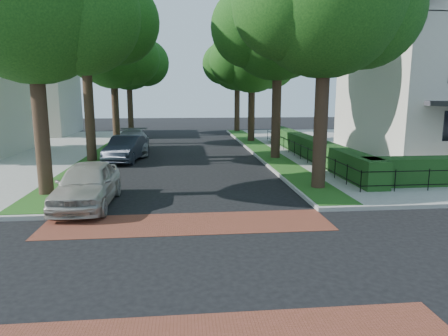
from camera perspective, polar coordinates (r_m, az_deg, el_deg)
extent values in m
plane|color=black|center=(9.74, -4.98, -13.87)|extent=(120.00, 120.00, 0.00)
cube|color=gray|center=(34.28, 29.17, 2.59)|extent=(30.00, 30.00, 0.15)
cube|color=brown|center=(12.72, -5.18, -7.89)|extent=(9.00, 2.20, 0.01)
cube|color=#1A4814|center=(28.76, 5.30, 2.78)|extent=(1.60, 29.80, 0.02)
cube|color=#1A4814|center=(28.74, -16.37, 2.39)|extent=(1.60, 29.80, 0.02)
cylinder|color=black|center=(16.82, 13.80, 9.58)|extent=(0.56, 0.56, 7.35)
sphere|color=#10370F|center=(18.03, 19.44, 20.49)|extent=(4.65, 4.65, 4.65)
sphere|color=#10370F|center=(16.53, 9.15, 22.25)|extent=(4.34, 4.34, 4.34)
cylinder|color=black|center=(24.51, 7.53, 10.41)|extent=(0.56, 0.56, 7.70)
sphere|color=#10370F|center=(24.84, 7.77, 19.83)|extent=(6.60, 6.60, 6.60)
sphere|color=#10370F|center=(25.54, 11.77, 18.55)|extent=(4.95, 4.95, 4.95)
sphere|color=#10370F|center=(24.29, 3.85, 19.40)|extent=(4.62, 4.62, 4.62)
sphere|color=#10370F|center=(26.54, 7.15, 20.34)|extent=(4.29, 4.29, 4.29)
cylinder|color=black|center=(33.34, 3.95, 9.58)|extent=(0.56, 0.56, 6.65)
sphere|color=#10370F|center=(33.47, 4.03, 15.61)|extent=(5.80, 5.80, 5.80)
sphere|color=#10370F|center=(34.03, 6.67, 14.80)|extent=(4.35, 4.35, 4.35)
sphere|color=#10370F|center=(33.04, 1.51, 15.17)|extent=(4.06, 4.06, 4.06)
sphere|color=#10370F|center=(34.96, 3.79, 16.22)|extent=(3.77, 3.77, 3.77)
cylinder|color=black|center=(42.24, 1.89, 10.03)|extent=(0.56, 0.56, 7.00)
sphere|color=#10370F|center=(42.37, 1.92, 15.04)|extent=(6.00, 6.00, 6.00)
sphere|color=#10370F|center=(42.89, 4.12, 14.43)|extent=(4.50, 4.50, 4.50)
sphere|color=#10370F|center=(41.98, -0.14, 14.68)|extent=(4.20, 4.20, 4.20)
sphere|color=#10370F|center=(43.91, 1.79, 15.54)|extent=(3.90, 3.90, 3.90)
cylinder|color=black|center=(16.78, -24.89, 8.32)|extent=(0.56, 0.56, 7.00)
sphere|color=#10370F|center=(17.11, -25.91, 20.77)|extent=(6.00, 6.00, 6.00)
sphere|color=#10370F|center=(16.87, -19.83, 19.96)|extent=(4.50, 4.50, 4.50)
cylinder|color=black|center=(24.48, -18.86, 10.35)|extent=(0.56, 0.56, 8.05)
sphere|color=#10370F|center=(24.88, -19.47, 20.18)|extent=(6.40, 6.40, 6.40)
sphere|color=#10370F|center=(24.78, -15.05, 19.51)|extent=(4.80, 4.80, 4.80)
sphere|color=#10370F|center=(25.04, -23.31, 19.17)|extent=(4.48, 4.48, 4.48)
sphere|color=#10370F|center=(26.49, -18.46, 20.71)|extent=(4.16, 4.16, 4.16)
cylinder|color=black|center=(33.32, -15.31, 9.42)|extent=(0.56, 0.56, 6.86)
sphere|color=#10370F|center=(33.47, -15.62, 15.63)|extent=(5.60, 5.60, 5.60)
sphere|color=#10370F|center=(33.52, -12.81, 15.06)|extent=(4.20, 4.20, 4.20)
sphere|color=#10370F|center=(33.51, -18.10, 14.98)|extent=(3.92, 3.92, 3.92)
sphere|color=#10370F|center=(34.88, -15.09, 16.26)|extent=(3.64, 3.64, 3.64)
cylinder|color=black|center=(42.23, -13.31, 9.86)|extent=(0.56, 0.56, 7.14)
sphere|color=#10370F|center=(42.37, -13.53, 14.96)|extent=(6.20, 6.20, 6.20)
sphere|color=#10370F|center=(42.45, -11.10, 14.50)|extent=(4.65, 4.65, 4.65)
sphere|color=#10370F|center=(42.37, -15.69, 14.46)|extent=(4.34, 4.34, 4.34)
sphere|color=#10370F|center=(43.93, -13.15, 15.47)|extent=(4.03, 4.03, 4.03)
cube|color=#193C14|center=(25.31, 12.22, 2.88)|extent=(1.00, 18.00, 1.20)
cube|color=beige|center=(43.70, -26.72, 8.62)|extent=(9.00, 8.00, 6.50)
cube|color=brown|center=(41.53, -24.51, 15.78)|extent=(0.80, 0.80, 3.64)
imported|color=#B1ABA0|center=(15.29, -18.96, -2.19)|extent=(1.92, 4.71, 1.60)
imported|color=#1D232C|center=(24.90, -13.84, 2.73)|extent=(2.24, 4.83, 1.53)
imported|color=slate|center=(27.92, -12.97, 3.65)|extent=(2.61, 5.65, 1.60)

